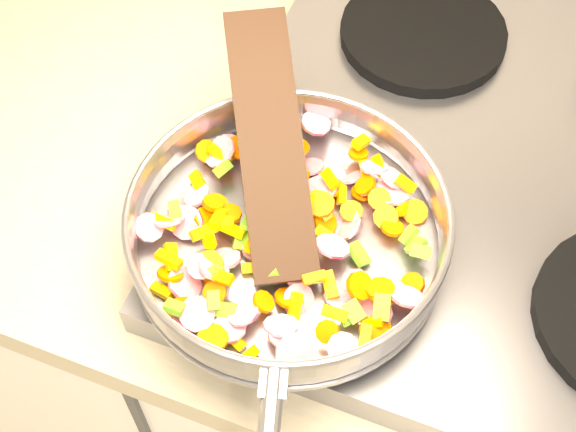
% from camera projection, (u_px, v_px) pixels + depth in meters
% --- Properties ---
extents(cooktop, '(0.60, 0.60, 0.04)m').
position_uv_depth(cooktop, '(512.00, 174.00, 0.84)').
color(cooktop, '#939399').
rests_on(cooktop, counter_top).
extents(grate_fl, '(0.19, 0.19, 0.02)m').
position_uv_depth(grate_fl, '(343.00, 223.00, 0.77)').
color(grate_fl, black).
rests_on(grate_fl, cooktop).
extents(grate_bl, '(0.19, 0.19, 0.02)m').
position_uv_depth(grate_bl, '(423.00, 33.00, 0.92)').
color(grate_bl, black).
rests_on(grate_bl, cooktop).
extents(saute_pan, '(0.33, 0.49, 0.05)m').
position_uv_depth(saute_pan, '(288.00, 229.00, 0.72)').
color(saute_pan, '#9E9EA5').
rests_on(saute_pan, grate_fl).
extents(vegetable_heap, '(0.28, 0.29, 0.05)m').
position_uv_depth(vegetable_heap, '(285.00, 237.00, 0.73)').
color(vegetable_heap, '#FB6600').
rests_on(vegetable_heap, saute_pan).
extents(wooden_spatula, '(0.17, 0.24, 0.10)m').
position_uv_depth(wooden_spatula, '(270.00, 142.00, 0.73)').
color(wooden_spatula, black).
rests_on(wooden_spatula, saute_pan).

